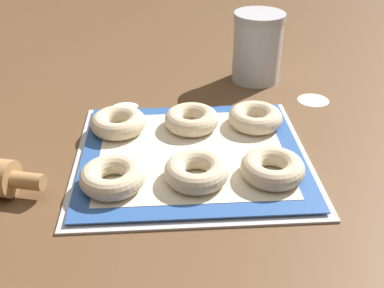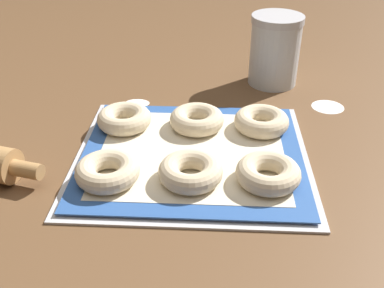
{
  "view_description": "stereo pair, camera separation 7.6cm",
  "coord_description": "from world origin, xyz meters",
  "px_view_note": "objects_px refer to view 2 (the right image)",
  "views": [
    {
      "loc": [
        -0.05,
        -0.66,
        0.45
      ],
      "look_at": [
        -0.01,
        0.01,
        0.03
      ],
      "focal_mm": 42.0,
      "sensor_mm": 36.0,
      "label": 1
    },
    {
      "loc": [
        0.02,
        -0.66,
        0.45
      ],
      "look_at": [
        -0.01,
        0.01,
        0.03
      ],
      "focal_mm": 42.0,
      "sensor_mm": 36.0,
      "label": 2
    }
  ],
  "objects_px": {
    "bagel_front_left": "(107,171)",
    "bagel_front_right": "(268,173)",
    "bagel_back_center": "(197,119)",
    "bagel_back_left": "(124,119)",
    "flour_canister": "(275,50)",
    "bagel_front_center": "(191,171)",
    "bagel_back_right": "(261,121)",
    "baking_tray": "(192,155)"
  },
  "relations": [
    {
      "from": "bagel_front_left",
      "to": "bagel_front_right",
      "type": "bearing_deg",
      "value": 1.7
    },
    {
      "from": "bagel_back_left",
      "to": "flour_canister",
      "type": "xyz_separation_m",
      "value": [
        0.31,
        0.24,
        0.05
      ]
    },
    {
      "from": "bagel_front_left",
      "to": "bagel_back_right",
      "type": "relative_size",
      "value": 1.0
    },
    {
      "from": "bagel_front_right",
      "to": "flour_canister",
      "type": "distance_m",
      "value": 0.41
    },
    {
      "from": "baking_tray",
      "to": "bagel_front_left",
      "type": "xyz_separation_m",
      "value": [
        -0.13,
        -0.09,
        0.02
      ]
    },
    {
      "from": "bagel_front_left",
      "to": "bagel_front_center",
      "type": "bearing_deg",
      "value": 2.68
    },
    {
      "from": "bagel_front_left",
      "to": "baking_tray",
      "type": "bearing_deg",
      "value": 33.83
    },
    {
      "from": "baking_tray",
      "to": "bagel_front_left",
      "type": "height_order",
      "value": "bagel_front_left"
    },
    {
      "from": "bagel_back_left",
      "to": "bagel_back_right",
      "type": "bearing_deg",
      "value": 0.67
    },
    {
      "from": "bagel_back_right",
      "to": "bagel_front_left",
      "type": "bearing_deg",
      "value": -145.89
    },
    {
      "from": "bagel_back_left",
      "to": "bagel_back_right",
      "type": "height_order",
      "value": "same"
    },
    {
      "from": "bagel_front_right",
      "to": "bagel_back_left",
      "type": "relative_size",
      "value": 1.0
    },
    {
      "from": "bagel_front_center",
      "to": "bagel_front_left",
      "type": "bearing_deg",
      "value": -177.32
    },
    {
      "from": "bagel_front_left",
      "to": "bagel_front_right",
      "type": "distance_m",
      "value": 0.26
    },
    {
      "from": "baking_tray",
      "to": "bagel_back_left",
      "type": "height_order",
      "value": "bagel_back_left"
    },
    {
      "from": "bagel_back_left",
      "to": "bagel_back_center",
      "type": "distance_m",
      "value": 0.14
    },
    {
      "from": "bagel_front_center",
      "to": "bagel_back_left",
      "type": "bearing_deg",
      "value": 129.45
    },
    {
      "from": "bagel_front_left",
      "to": "flour_canister",
      "type": "xyz_separation_m",
      "value": [
        0.3,
        0.42,
        0.05
      ]
    },
    {
      "from": "bagel_back_center",
      "to": "bagel_front_center",
      "type": "bearing_deg",
      "value": -90.96
    },
    {
      "from": "baking_tray",
      "to": "bagel_front_center",
      "type": "xyz_separation_m",
      "value": [
        0.0,
        -0.08,
        0.02
      ]
    },
    {
      "from": "bagel_front_right",
      "to": "bagel_back_right",
      "type": "distance_m",
      "value": 0.17
    },
    {
      "from": "bagel_back_center",
      "to": "bagel_back_left",
      "type": "bearing_deg",
      "value": -178.48
    },
    {
      "from": "bagel_back_center",
      "to": "bagel_back_right",
      "type": "distance_m",
      "value": 0.12
    },
    {
      "from": "bagel_back_center",
      "to": "bagel_back_right",
      "type": "relative_size",
      "value": 1.0
    },
    {
      "from": "bagel_back_center",
      "to": "flour_canister",
      "type": "relative_size",
      "value": 0.65
    },
    {
      "from": "bagel_front_right",
      "to": "flour_canister",
      "type": "xyz_separation_m",
      "value": [
        0.05,
        0.41,
        0.05
      ]
    },
    {
      "from": "baking_tray",
      "to": "flour_canister",
      "type": "bearing_deg",
      "value": 62.15
    },
    {
      "from": "bagel_front_left",
      "to": "bagel_back_center",
      "type": "xyz_separation_m",
      "value": [
        0.14,
        0.18,
        0.0
      ]
    },
    {
      "from": "baking_tray",
      "to": "bagel_back_right",
      "type": "distance_m",
      "value": 0.16
    },
    {
      "from": "bagel_back_left",
      "to": "bagel_back_center",
      "type": "xyz_separation_m",
      "value": [
        0.14,
        0.0,
        0.0
      ]
    },
    {
      "from": "bagel_front_center",
      "to": "bagel_front_right",
      "type": "distance_m",
      "value": 0.12
    },
    {
      "from": "bagel_front_left",
      "to": "bagel_back_right",
      "type": "bearing_deg",
      "value": 34.11
    },
    {
      "from": "bagel_front_left",
      "to": "bagel_back_left",
      "type": "height_order",
      "value": "same"
    },
    {
      "from": "bagel_front_right",
      "to": "bagel_front_left",
      "type": "bearing_deg",
      "value": -178.3
    },
    {
      "from": "bagel_front_center",
      "to": "bagel_front_right",
      "type": "bearing_deg",
      "value": 0.65
    },
    {
      "from": "bagel_back_center",
      "to": "flour_canister",
      "type": "distance_m",
      "value": 0.3
    },
    {
      "from": "bagel_back_left",
      "to": "bagel_front_right",
      "type": "bearing_deg",
      "value": -32.35
    },
    {
      "from": "baking_tray",
      "to": "bagel_back_center",
      "type": "relative_size",
      "value": 3.95
    },
    {
      "from": "bagel_front_right",
      "to": "bagel_back_left",
      "type": "bearing_deg",
      "value": 147.65
    },
    {
      "from": "bagel_front_right",
      "to": "flour_canister",
      "type": "relative_size",
      "value": 0.65
    },
    {
      "from": "baking_tray",
      "to": "bagel_front_right",
      "type": "distance_m",
      "value": 0.15
    },
    {
      "from": "bagel_front_right",
      "to": "bagel_back_center",
      "type": "distance_m",
      "value": 0.21
    }
  ]
}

